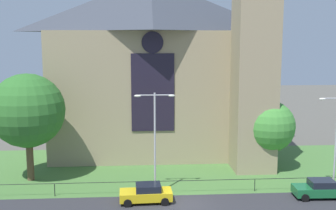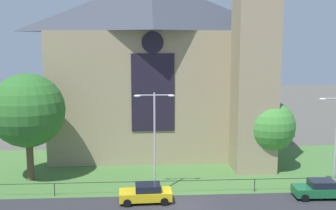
% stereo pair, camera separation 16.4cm
% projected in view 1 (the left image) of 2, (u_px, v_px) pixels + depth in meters
% --- Properties ---
extents(ground, '(160.00, 160.00, 0.00)m').
position_uv_depth(ground, '(175.00, 167.00, 43.24)').
color(ground, '#56544C').
extents(grass_verge, '(120.00, 20.00, 0.01)m').
position_uv_depth(grass_verge, '(177.00, 173.00, 41.27)').
color(grass_verge, '#477538').
rests_on(grass_verge, ground).
extents(church_building, '(23.20, 16.20, 26.00)m').
position_uv_depth(church_building, '(158.00, 65.00, 47.78)').
color(church_building, tan).
rests_on(church_building, ground).
extents(iron_railing, '(34.24, 0.07, 1.13)m').
position_uv_depth(iron_railing, '(156.00, 183.00, 35.54)').
color(iron_railing, black).
rests_on(iron_railing, ground).
extents(tree_left_near, '(6.83, 6.83, 10.03)m').
position_uv_depth(tree_left_near, '(28.00, 111.00, 38.29)').
color(tree_left_near, brown).
rests_on(tree_left_near, ground).
extents(tree_right_near, '(5.19, 5.19, 7.09)m').
position_uv_depth(tree_right_near, '(269.00, 126.00, 41.68)').
color(tree_right_near, '#4C3823').
rests_on(tree_right_near, ground).
extents(streetlamp_near, '(3.37, 0.26, 8.71)m').
position_uv_depth(streetlamp_near, '(155.00, 131.00, 34.76)').
color(streetlamp_near, '#B2B2B7').
rests_on(streetlamp_near, ground).
extents(streetlamp_far, '(3.37, 0.26, 8.31)m').
position_uv_depth(streetlamp_far, '(336.00, 131.00, 35.84)').
color(streetlamp_far, '#B2B2B7').
rests_on(streetlamp_far, ground).
extents(parked_car_yellow, '(4.26, 2.14, 1.51)m').
position_uv_depth(parked_car_yellow, '(146.00, 193.00, 33.70)').
color(parked_car_yellow, gold).
rests_on(parked_car_yellow, ground).
extents(parked_car_green, '(4.26, 2.15, 1.51)m').
position_uv_depth(parked_car_green, '(320.00, 189.00, 34.73)').
color(parked_car_green, '#196033').
rests_on(parked_car_green, ground).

